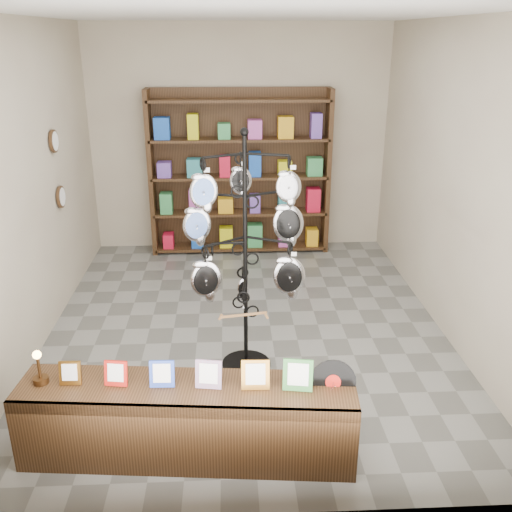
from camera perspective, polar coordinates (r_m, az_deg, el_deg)
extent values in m
plane|color=slate|center=(5.98, -0.98, -7.04)|extent=(5.00, 5.00, 0.00)
plane|color=#B5AC92|center=(7.88, -1.70, 11.50)|extent=(4.00, 0.00, 4.00)
plane|color=#B5AC92|center=(3.07, 0.46, -4.51)|extent=(4.00, 0.00, 4.00)
plane|color=#B5AC92|center=(5.73, -21.62, 6.29)|extent=(0.00, 5.00, 5.00)
plane|color=#B5AC92|center=(5.85, 19.06, 6.89)|extent=(0.00, 5.00, 5.00)
plane|color=white|center=(5.27, -1.20, 23.05)|extent=(5.00, 5.00, 0.00)
cylinder|color=black|center=(5.33, -1.00, -10.72)|extent=(0.48, 0.48, 0.03)
cylinder|color=black|center=(4.86, -1.08, -0.29)|extent=(0.04, 0.04, 2.10)
sphere|color=black|center=(4.57, -1.17, 12.30)|extent=(0.07, 0.07, 0.07)
ellipsoid|color=silver|center=(5.21, -1.33, -3.40)|extent=(0.11, 0.05, 0.22)
cube|color=#A36E44|center=(4.74, -1.26, -5.91)|extent=(0.40, 0.08, 0.04)
cube|color=black|center=(4.22, -6.85, -16.05)|extent=(2.38, 0.70, 0.58)
cube|color=#C0802D|center=(4.21, -18.10, -11.05)|extent=(0.15, 0.07, 0.17)
cube|color=#AE150D|center=(4.11, -13.84, -11.33)|extent=(0.16, 0.07, 0.18)
cube|color=#263FA5|center=(4.03, -9.38, -11.55)|extent=(0.18, 0.07, 0.19)
cube|color=#E54C33|center=(3.98, -4.77, -11.71)|extent=(0.19, 0.08, 0.20)
cube|color=#C0802D|center=(3.95, -0.06, -11.79)|extent=(0.20, 0.08, 0.21)
cube|color=#337233|center=(3.95, 4.21, -11.79)|extent=(0.21, 0.08, 0.22)
cylinder|color=black|center=(4.05, 7.71, -12.36)|extent=(0.33, 0.10, 0.31)
cylinder|color=#AE150D|center=(4.05, 7.72, -12.39)|extent=(0.11, 0.04, 0.11)
cylinder|color=#402712|center=(4.32, -20.71, -11.53)|extent=(0.11, 0.11, 0.04)
cylinder|color=#402712|center=(4.27, -20.88, -10.44)|extent=(0.02, 0.02, 0.15)
sphere|color=#FFBF59|center=(4.22, -21.07, -9.20)|extent=(0.06, 0.06, 0.06)
cube|color=black|center=(7.90, -1.65, 8.57)|extent=(2.40, 0.04, 2.20)
cube|color=black|center=(7.81, -10.40, 8.08)|extent=(0.06, 0.36, 2.20)
cube|color=black|center=(7.86, 7.10, 8.35)|extent=(0.06, 0.36, 2.20)
cube|color=black|center=(8.04, -1.55, 1.00)|extent=(2.36, 0.36, 0.04)
cube|color=black|center=(7.88, -1.58, 4.41)|extent=(2.36, 0.36, 0.03)
cube|color=black|center=(7.75, -1.62, 7.95)|extent=(2.36, 0.36, 0.04)
cube|color=black|center=(7.65, -1.66, 11.59)|extent=(2.36, 0.36, 0.04)
cube|color=black|center=(7.59, -1.70, 15.32)|extent=(2.36, 0.36, 0.04)
cylinder|color=black|center=(6.41, -19.57, 10.77)|extent=(0.03, 0.24, 0.24)
cylinder|color=black|center=(6.54, -18.93, 5.61)|extent=(0.03, 0.24, 0.24)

